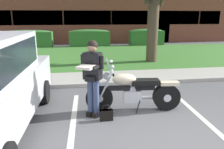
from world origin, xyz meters
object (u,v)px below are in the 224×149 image
handbag (106,114)px  hedge_center_right (146,37)px  motorcycle (137,91)px  rider_person (92,73)px  hedge_center_left (89,38)px  brick_building (105,18)px  hedge_left (28,38)px

handbag → hedge_center_right: hedge_center_right is taller
motorcycle → rider_person: rider_person is taller
motorcycle → hedge_center_left: size_ratio=0.77×
hedge_center_left → brick_building: size_ratio=0.13×
handbag → hedge_center_right: size_ratio=0.14×
handbag → hedge_left: bearing=108.5°
hedge_left → hedge_center_right: size_ratio=1.32×
rider_person → handbag: bearing=-44.9°
rider_person → motorcycle: bearing=9.2°
hedge_left → hedge_center_right: 8.56m
hedge_center_right → brick_building: bearing=110.9°
hedge_center_left → brick_building: brick_building is taller
handbag → hedge_center_right: bearing=69.3°
hedge_left → hedge_center_right: (8.56, -0.00, 0.00)m
handbag → hedge_center_left: (0.27, 12.01, 0.51)m
hedge_left → hedge_center_left: bearing=-0.0°
handbag → brick_building: 18.57m
motorcycle → hedge_center_left: (-0.51, 11.57, 0.16)m
hedge_center_left → rider_person: bearing=-92.6°
handbag → hedge_left: size_ratio=0.11×
motorcycle → brick_building: (1.36, 17.92, 1.46)m
hedge_left → brick_building: bearing=46.0°
handbag → brick_building: bearing=83.4°
motorcycle → hedge_center_right: 12.17m
handbag → brick_building: size_ratio=0.02×
hedge_left → motorcycle: bearing=-67.5°
hedge_left → hedge_center_right: bearing=-0.0°
brick_building → hedge_left: bearing=-134.0°
motorcycle → brick_building: size_ratio=0.10×
motorcycle → hedge_center_right: bearing=71.9°
hedge_center_right → brick_building: (-2.42, 6.35, 1.30)m
handbag → hedge_center_right: (4.55, 12.01, 0.51)m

